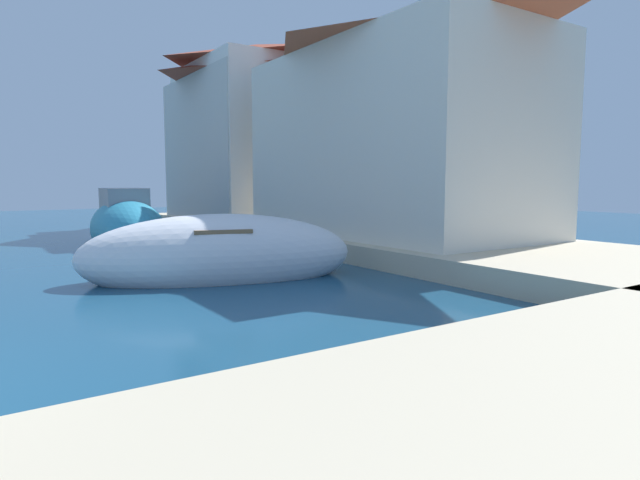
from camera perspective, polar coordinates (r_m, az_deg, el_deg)
name	(u,v)px	position (r m, az deg, el deg)	size (l,w,h in m)	color
quay_promenade	(217,340)	(6.36, -10.92, -10.42)	(44.00, 32.00, 0.50)	beige
moored_boat_2	(127,227)	(18.57, -19.95, 1.31)	(2.60, 5.77, 2.33)	teal
moored_boat_4	(220,256)	(11.62, -10.67, -1.66)	(6.13, 3.53, 1.81)	white
waterfront_building_main	(393,127)	(16.80, 7.79, 11.85)	(5.31, 9.67, 6.41)	silver
waterfront_building_annex	(257,131)	(24.48, -6.79, 11.47)	(5.88, 7.03, 7.63)	white
waterfront_building_far	(252,137)	(24.92, -7.33, 10.83)	(5.97, 7.95, 7.16)	beige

